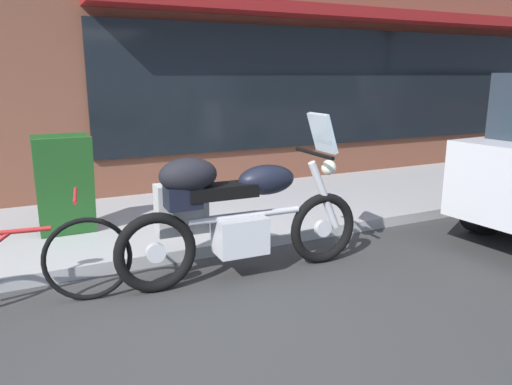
# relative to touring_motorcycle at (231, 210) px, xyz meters

# --- Properties ---
(ground_plane) EXTENTS (80.00, 80.00, 0.00)m
(ground_plane) POSITION_rel_touring_motorcycle_xyz_m (-0.55, -0.66, -0.61)
(ground_plane) COLOR #353535
(touring_motorcycle) EXTENTS (2.27, 0.71, 1.42)m
(touring_motorcycle) POSITION_rel_touring_motorcycle_xyz_m (0.00, 0.00, 0.00)
(touring_motorcycle) COLOR black
(touring_motorcycle) RESTS_ON ground_plane
(parked_bicycle) EXTENTS (1.75, 0.48, 0.93)m
(parked_bicycle) POSITION_rel_touring_motorcycle_xyz_m (-1.72, 0.14, -0.24)
(parked_bicycle) COLOR black
(parked_bicycle) RESTS_ON ground_plane
(sandwich_board_sign) EXTENTS (0.55, 0.43, 1.03)m
(sandwich_board_sign) POSITION_rel_touring_motorcycle_xyz_m (-1.20, 1.50, 0.03)
(sandwich_board_sign) COLOR #1E511E
(sandwich_board_sign) RESTS_ON sidewalk_curb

